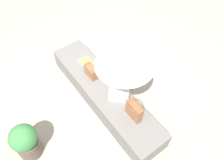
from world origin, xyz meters
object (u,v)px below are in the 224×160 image
at_px(person_seated, 120,82).
at_px(magazine, 87,62).
at_px(parasol, 125,60).
at_px(tote_bag_canvas, 134,110).
at_px(planter_far, 26,141).
at_px(handbag_black, 91,71).

height_order(person_seated, magazine, person_seated).
bearing_deg(parasol, tote_bag_canvas, 171.48).
xyz_separation_m(parasol, planter_far, (0.29, 1.69, -1.04)).
xyz_separation_m(parasol, tote_bag_canvas, (-0.36, 0.05, -0.84)).
height_order(handbag_black, planter_far, planter_far).
relative_size(person_seated, tote_bag_canvas, 2.48).
bearing_deg(tote_bag_canvas, handbag_black, 4.11).
relative_size(person_seated, handbag_black, 3.09).
distance_m(handbag_black, planter_far, 1.63).
xyz_separation_m(person_seated, handbag_black, (0.69, 0.15, -0.26)).
bearing_deg(parasol, planter_far, 80.21).
xyz_separation_m(person_seated, parasol, (-0.10, 0.01, 0.63)).
height_order(parasol, planter_far, parasol).
relative_size(tote_bag_canvas, magazine, 1.30).
bearing_deg(planter_far, person_seated, -96.59).
relative_size(magazine, planter_far, 0.38).
bearing_deg(tote_bag_canvas, planter_far, 68.12).
bearing_deg(person_seated, parasol, 175.15).
bearing_deg(planter_far, handbag_black, -72.46).
relative_size(person_seated, planter_far, 1.22).
relative_size(person_seated, magazine, 3.21).
xyz_separation_m(person_seated, magazine, (1.02, 0.05, -0.38)).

